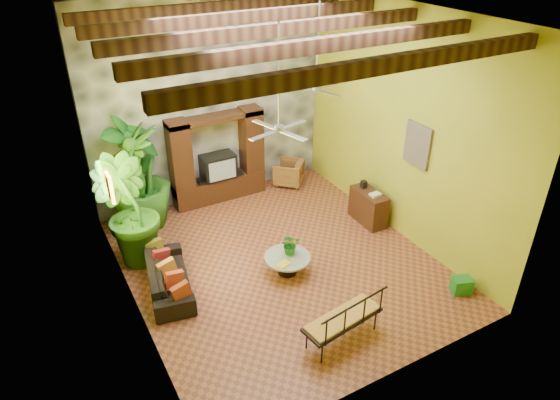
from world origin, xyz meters
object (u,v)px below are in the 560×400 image
ceiling_fan_front (279,118)px  wicker_armchair (289,173)px  coffee_table (287,262)px  tall_plant_c (139,178)px  entertainment_center (218,164)px  sofa (169,277)px  tall_plant_b (127,212)px  ceiling_fan_back (317,79)px  green_bin (461,285)px  iron_bench (345,318)px  side_console (368,207)px  tall_plant_a (135,167)px

ceiling_fan_front → wicker_armchair: ceiling_fan_front is taller
ceiling_fan_front → coffee_table: 3.15m
ceiling_fan_front → tall_plant_c: bearing=119.5°
entertainment_center → sofa: bearing=-128.8°
wicker_armchair → tall_plant_b: size_ratio=0.32×
entertainment_center → coffee_table: (-0.02, -3.55, -0.71)m
ceiling_fan_front → ceiling_fan_back: size_ratio=1.00×
ceiling_fan_front → green_bin: ceiling_fan_front is taller
iron_bench → side_console: 4.03m
wicker_armchair → ceiling_fan_back: bearing=32.8°
sofa → tall_plant_c: tall_plant_c is taller
ceiling_fan_back → tall_plant_b: 4.80m
tall_plant_c → coffee_table: bearing=-58.2°
ceiling_fan_back → tall_plant_c: ceiling_fan_back is taller
coffee_table → green_bin: bearing=-39.3°
wicker_armchair → tall_plant_c: size_ratio=0.30×
iron_bench → ceiling_fan_back: bearing=57.4°
entertainment_center → ceiling_fan_back: size_ratio=1.29×
tall_plant_b → side_console: (5.29, -1.19, -0.78)m
tall_plant_b → iron_bench: 4.87m
ceiling_fan_front → entertainment_center: bearing=86.8°
ceiling_fan_back → green_bin: (1.05, -3.80, -3.24)m
ceiling_fan_front → tall_plant_b: bearing=141.3°
sofa → tall_plant_a: 3.09m
ceiling_fan_back → tall_plant_a: 4.60m
entertainment_center → tall_plant_a: 2.07m
wicker_armchair → tall_plant_a: 4.12m
side_console → green_bin: size_ratio=2.72×
green_bin → iron_bench: bearing=179.3°
ceiling_fan_back → green_bin: size_ratio=5.06×
sofa → tall_plant_b: tall_plant_b is taller
sofa → green_bin: size_ratio=5.30×
coffee_table → side_console: side_console is taller
ceiling_fan_front → side_console: 4.21m
ceiling_fan_front → sofa: bearing=162.3°
ceiling_fan_back → wicker_armchair: ceiling_fan_back is taller
sofa → tall_plant_b: (-0.34, 1.28, 0.89)m
ceiling_fan_back → sofa: size_ratio=0.95×
tall_plant_b → coffee_table: bearing=-36.9°
ceiling_fan_back → green_bin: ceiling_fan_back is taller
ceiling_fan_front → tall_plant_a: 4.49m
ceiling_fan_back → tall_plant_b: (-4.24, 0.35, -2.22)m
entertainment_center → green_bin: size_ratio=6.54×
green_bin → tall_plant_c: bearing=130.7°
tall_plant_c → coffee_table: size_ratio=2.58×
entertainment_center → ceiling_fan_back: 3.50m
tall_plant_b → green_bin: size_ratio=6.42×
sofa → tall_plant_c: size_ratio=0.80×
wicker_armchair → side_console: size_ratio=0.74×
ceiling_fan_front → wicker_armchair: (2.15, 3.34, -3.06)m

